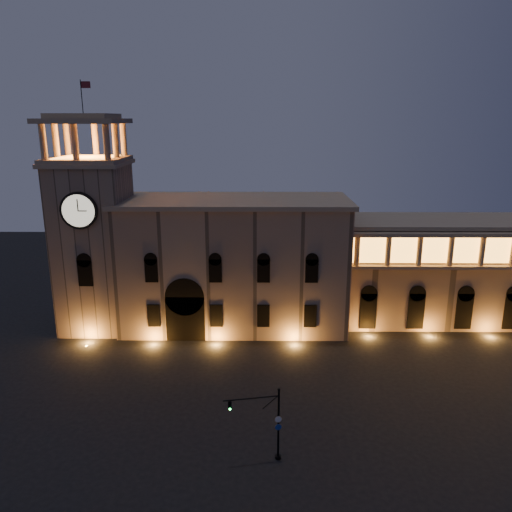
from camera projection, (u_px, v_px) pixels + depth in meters
name	position (u px, v px, depth m)	size (l,w,h in m)	color
ground	(244.00, 410.00, 49.17)	(160.00, 160.00, 0.00)	black
government_building	(233.00, 263.00, 67.99)	(30.80, 12.80, 17.60)	#90745E
clock_tower	(94.00, 238.00, 66.22)	(9.80, 9.80, 32.40)	#90745E
colonnade_wing	(476.00, 269.00, 70.04)	(40.60, 11.50, 14.50)	#8B6F59
traffic_light	(269.00, 423.00, 41.17)	(4.79, 1.18, 6.66)	black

